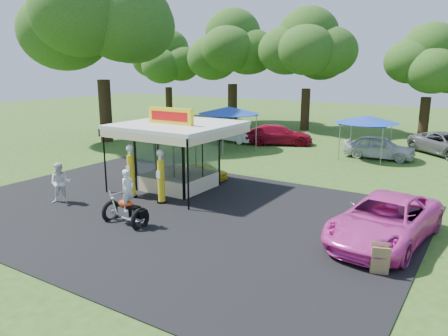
{
  "coord_description": "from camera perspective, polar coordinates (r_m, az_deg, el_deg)",
  "views": [
    {
      "loc": [
        11.59,
        -12.03,
        6.21
      ],
      "look_at": [
        1.4,
        4.0,
        1.71
      ],
      "focal_mm": 35.0,
      "sensor_mm": 36.0,
      "label": 1
    }
  ],
  "objects": [
    {
      "name": "gas_pump_right",
      "position": [
        20.01,
        -8.22,
        -1.28
      ],
      "size": [
        0.47,
        0.47,
        2.53
      ],
      "color": "black",
      "rests_on": "ground"
    },
    {
      "name": "kiosk_car",
      "position": [
        24.23,
        -2.72,
        -0.36
      ],
      "size": [
        2.82,
        1.13,
        0.96
      ],
      "primitive_type": "imported",
      "rotation": [
        0.0,
        0.0,
        1.57
      ],
      "color": "yellow",
      "rests_on": "ground"
    },
    {
      "name": "gas_pump_left",
      "position": [
        21.1,
        -12.05,
        -0.59
      ],
      "size": [
        0.48,
        0.48,
        2.59
      ],
      "color": "black",
      "rests_on": "ground"
    },
    {
      "name": "bg_car_c",
      "position": [
        31.34,
        19.61,
        2.59
      ],
      "size": [
        4.65,
        2.01,
        1.56
      ],
      "primitive_type": "imported",
      "rotation": [
        0.0,
        0.0,
        1.61
      ],
      "color": "silver",
      "rests_on": "ground"
    },
    {
      "name": "tent_east",
      "position": [
        30.72,
        18.17,
        6.04
      ],
      "size": [
        4.2,
        4.2,
        2.94
      ],
      "rotation": [
        0.0,
        0.0,
        0.02
      ],
      "color": "gray",
      "rests_on": "ground"
    },
    {
      "name": "oak_far_b",
      "position": [
        47.19,
        1.14,
        14.82
      ],
      "size": [
        9.76,
        9.76,
        11.64
      ],
      "color": "black",
      "rests_on": "ground"
    },
    {
      "name": "tent_west",
      "position": [
        32.83,
        0.62,
        7.51
      ],
      "size": [
        4.55,
        4.55,
        3.18
      ],
      "rotation": [
        0.0,
        0.0,
        -0.43
      ],
      "color": "gray",
      "rests_on": "ground"
    },
    {
      "name": "ground",
      "position": [
        17.82,
        -10.84,
        -7.32
      ],
      "size": [
        120.0,
        120.0,
        0.0
      ],
      "primitive_type": "plane",
      "color": "#2A5119",
      "rests_on": "ground"
    },
    {
      "name": "oak_far_d",
      "position": [
        42.52,
        25.26,
        11.95
      ],
      "size": [
        8.03,
        8.03,
        9.56
      ],
      "color": "black",
      "rests_on": "ground"
    },
    {
      "name": "a_frame_sign",
      "position": [
        14.22,
        19.71,
        -11.23
      ],
      "size": [
        0.59,
        0.64,
        0.97
      ],
      "rotation": [
        0.0,
        0.0,
        0.32
      ],
      "color": "#593819",
      "rests_on": "ground"
    },
    {
      "name": "oak_far_c",
      "position": [
        43.17,
        10.86,
        14.35
      ],
      "size": [
        9.55,
        9.55,
        11.26
      ],
      "color": "black",
      "rests_on": "ground"
    },
    {
      "name": "oak_far_a",
      "position": [
        53.32,
        -7.33,
        13.43
      ],
      "size": [
        8.48,
        8.48,
        10.04
      ],
      "color": "black",
      "rests_on": "ground"
    },
    {
      "name": "spare_tires",
      "position": [
        23.34,
        -11.24,
        -1.47
      ],
      "size": [
        0.89,
        0.67,
        0.72
      ],
      "rotation": [
        0.0,
        0.0,
        0.28
      ],
      "color": "black",
      "rests_on": "ground"
    },
    {
      "name": "gas_station_kiosk",
      "position": [
        22.22,
        -6.03,
        1.77
      ],
      "size": [
        5.4,
        5.4,
        4.18
      ],
      "color": "white",
      "rests_on": "ground"
    },
    {
      "name": "bg_car_b",
      "position": [
        35.13,
        7.12,
        4.35
      ],
      "size": [
        5.8,
        4.33,
        1.56
      ],
      "primitive_type": "imported",
      "rotation": [
        0.0,
        0.0,
        2.02
      ],
      "color": "maroon",
      "rests_on": "ground"
    },
    {
      "name": "motorcycle",
      "position": [
        17.63,
        -12.54,
        -4.46
      ],
      "size": [
        2.0,
        1.0,
        2.36
      ],
      "rotation": [
        0.0,
        0.0,
        -0.04
      ],
      "color": "black",
      "rests_on": "ground"
    },
    {
      "name": "bg_car_a",
      "position": [
        36.18,
        1.08,
        4.65
      ],
      "size": [
        4.67,
        2.07,
        1.49
      ],
      "primitive_type": "imported",
      "rotation": [
        0.0,
        0.0,
        1.46
      ],
      "color": "white",
      "rests_on": "ground"
    },
    {
      "name": "pink_sedan",
      "position": [
        16.66,
        20.25,
        -6.4
      ],
      "size": [
        3.4,
        6.19,
        1.64
      ],
      "primitive_type": "imported",
      "rotation": [
        0.0,
        0.0,
        -0.12
      ],
      "color": "#E83FB2",
      "rests_on": "ground"
    },
    {
      "name": "asphalt_apron",
      "position": [
        19.22,
        -6.76,
        -5.55
      ],
      "size": [
        20.0,
        14.0,
        0.04
      ],
      "primitive_type": "cube",
      "color": "black",
      "rests_on": "ground"
    },
    {
      "name": "bg_car_d",
      "position": [
        34.31,
        27.16,
        2.78
      ],
      "size": [
        6.03,
        5.79,
        1.59
      ],
      "primitive_type": "imported",
      "rotation": [
        0.0,
        0.0,
        0.84
      ],
      "color": "#5D5E60",
      "rests_on": "ground"
    },
    {
      "name": "oak_near",
      "position": [
        37.33,
        -15.89,
        17.66
      ],
      "size": [
        12.94,
        12.94,
        14.89
      ],
      "color": "black",
      "rests_on": "ground"
    },
    {
      "name": "spectator_west",
      "position": [
        21.22,
        -20.57,
        -1.88
      ],
      "size": [
        1.17,
        1.15,
        1.9
      ],
      "primitive_type": "imported",
      "rotation": [
        0.0,
        0.0,
        0.72
      ],
      "color": "white",
      "rests_on": "ground"
    }
  ]
}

